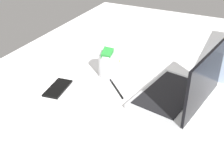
{
  "coord_description": "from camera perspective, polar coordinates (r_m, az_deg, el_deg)",
  "views": [
    {
      "loc": [
        110.73,
        35.26,
        81.41
      ],
      "look_at": [
        21.27,
        -8.82,
        24.0
      ],
      "focal_mm": 45.66,
      "sensor_mm": 36.0,
      "label": 1
    }
  ],
  "objects": [
    {
      "name": "bed_mattress",
      "position": [
        1.37,
        7.27,
        -2.27
      ],
      "size": [
        180.0,
        140.0,
        18.0
      ],
      "primitive_type": "cube",
      "color": "white",
      "rests_on": "ground"
    },
    {
      "name": "charger_cable",
      "position": [
        1.17,
        0.7,
        -2.61
      ],
      "size": [
        12.34,
        12.55,
        0.6
      ],
      "primitive_type": "cube",
      "rotation": [
        0.0,
        0.0,
        0.79
      ],
      "color": "black",
      "rests_on": "bed_mattress"
    },
    {
      "name": "cell_phone",
      "position": [
        1.19,
        -10.79,
        -2.69
      ],
      "size": [
        14.81,
        8.67,
        0.8
      ],
      "primitive_type": "cube",
      "rotation": [
        0.0,
        0.0,
        1.71
      ],
      "color": "black",
      "rests_on": "bed_mattress"
    },
    {
      "name": "snack_cup",
      "position": [
        1.24,
        -0.63,
        2.2
      ],
      "size": [
        9.39,
        9.0,
        13.77
      ],
      "color": "silver",
      "rests_on": "bed_mattress"
    },
    {
      "name": "laptop",
      "position": [
        1.1,
        13.68,
        -3.39
      ],
      "size": [
        36.54,
        28.46,
        23.0
      ],
      "rotation": [
        0.0,
        0.0,
        -0.18
      ],
      "color": "#B7BABC",
      "rests_on": "bed_mattress"
    }
  ]
}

